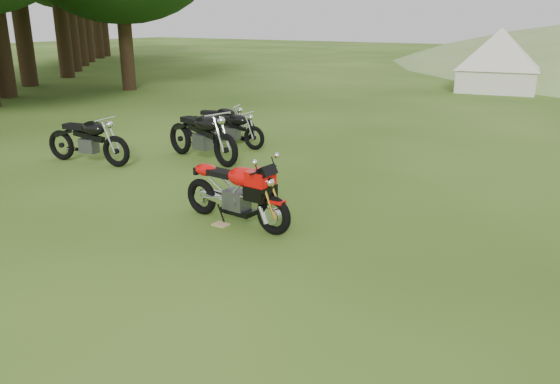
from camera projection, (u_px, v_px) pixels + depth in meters
The scene contains 9 objects.
ground at pixel (259, 260), 6.75m from camera, with size 120.00×120.00×0.00m, color #27480F.
treeline at pixel (107, 74), 28.98m from camera, with size 28.00×32.00×14.00m, color black, non-canonical shape.
sport_motorcycle at pixel (235, 187), 7.79m from camera, with size 1.84×0.46×1.10m, color red, non-canonical shape.
plywood_board at pixel (221, 224), 7.89m from camera, with size 0.22×0.18×0.02m, color tan.
vintage_moto_a at pixel (202, 134), 11.29m from camera, with size 2.15×0.50×1.13m, color black, non-canonical shape.
vintage_moto_b at pixel (233, 128), 12.56m from camera, with size 1.70×0.39×0.89m, color black, non-canonical shape.
vintage_moto_c at pixel (87, 139), 11.07m from camera, with size 1.98×0.46×1.04m, color black, non-canonical shape.
vintage_moto_d at pixel (220, 121), 13.29m from camera, with size 1.73×0.40×0.91m, color black, non-canonical shape.
tent_left at pixel (499, 59), 22.03m from camera, with size 2.94×2.94×2.55m, color silver, non-canonical shape.
Camera 1 is at (3.51, -5.09, 2.86)m, focal length 35.00 mm.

